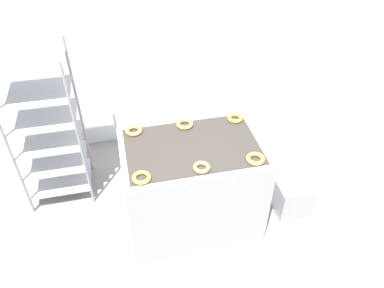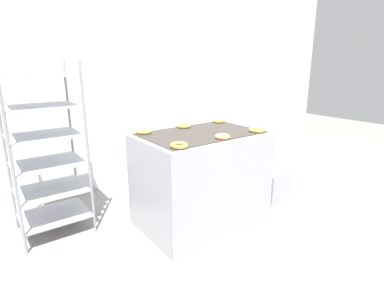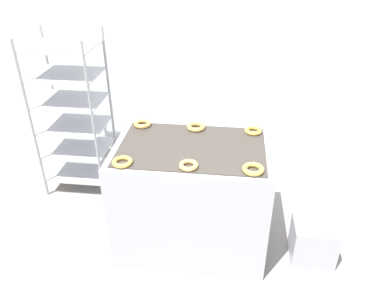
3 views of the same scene
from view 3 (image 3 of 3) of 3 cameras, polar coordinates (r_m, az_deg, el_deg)
The scene contains 10 objects.
wall_back at distance 4.06m, azimuth 2.47°, elevation 15.79°, with size 8.00×0.05×2.80m.
fryer_machine at distance 3.13m, azimuth 0.00°, elevation -7.82°, with size 1.21×0.81×0.94m.
baking_rack_cart at distance 3.86m, azimuth -17.66°, elevation 4.41°, with size 0.62×0.54×1.61m.
glaze_bin at distance 3.31m, azimuth 17.98°, elevation -13.87°, with size 0.35×0.29×0.35m.
donut_near_left at distance 2.70m, azimuth -10.57°, elevation -2.69°, with size 0.15×0.15×0.03m, color gold.
donut_near_center at distance 2.61m, azimuth -0.53°, elevation -3.26°, with size 0.14×0.14×0.03m, color tan.
donut_near_right at distance 2.60m, azimuth 9.30°, elevation -3.80°, with size 0.15×0.15×0.04m, color gold.
donut_far_left at distance 3.20m, azimuth -7.57°, elevation 3.08°, with size 0.15×0.15×0.04m, color #D1984B.
donut_far_center at distance 3.12m, azimuth 0.54°, elevation 2.64°, with size 0.15×0.15×0.04m, color gold.
donut_far_right at distance 3.10m, azimuth 9.32°, elevation 2.03°, with size 0.14×0.14×0.03m, color gold.
Camera 3 is at (0.28, -1.81, 2.38)m, focal length 35.00 mm.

